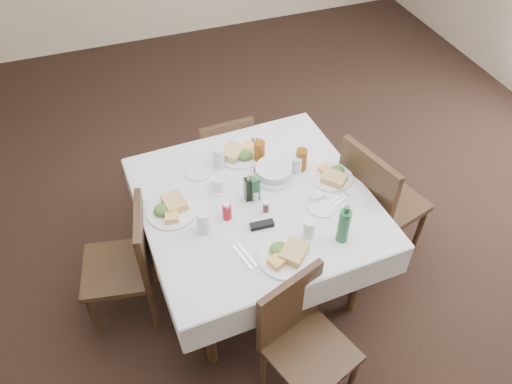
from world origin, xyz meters
TOP-DOWN VIEW (x-y plane):
  - ground_plane at (0.00, 0.00)m, footprint 7.00×7.00m
  - room_shell at (0.00, 0.00)m, footprint 6.04×7.04m
  - dining_table at (-0.23, -0.11)m, footprint 1.38×1.38m
  - chair_north at (-0.20, 0.67)m, footprint 0.41×0.41m
  - chair_south at (-0.26, -0.87)m, footprint 0.52×0.52m
  - chair_east at (0.56, -0.18)m, footprint 0.57×0.57m
  - chair_west at (-1.02, -0.08)m, footprint 0.48×0.48m
  - meal_north at (-0.20, 0.29)m, footprint 0.29×0.29m
  - meal_south at (-0.23, -0.57)m, footprint 0.29×0.29m
  - meal_east at (0.27, -0.10)m, footprint 0.26×0.26m
  - meal_west at (-0.72, -0.04)m, footprint 0.28×0.28m
  - side_plate_a at (-0.49, 0.23)m, footprint 0.17×0.17m
  - side_plate_b at (0.10, -0.31)m, footprint 0.16×0.16m
  - water_n at (-0.35, 0.25)m, footprint 0.08×0.08m
  - water_s at (-0.06, -0.47)m, footprint 0.06×0.06m
  - water_e at (0.09, 0.03)m, footprint 0.06×0.06m
  - water_w at (-0.58, -0.24)m, footprint 0.07×0.07m
  - iced_tea_a at (-0.09, 0.21)m, footprint 0.07×0.07m
  - iced_tea_b at (0.12, 0.05)m, footprint 0.07×0.07m
  - bread_basket at (-0.07, 0.03)m, footprint 0.25×0.25m
  - oil_cruet_dark at (-0.27, -0.09)m, footprint 0.05×0.05m
  - oil_cruet_green at (-0.23, -0.10)m, footprint 0.05×0.05m
  - ketchup_bottle at (-0.43, -0.19)m, footprint 0.05×0.05m
  - salt_shaker at (-0.24, -0.12)m, footprint 0.03×0.03m
  - pepper_shaker at (-0.21, -0.22)m, footprint 0.03×0.03m
  - coffee_mug at (-0.42, 0.05)m, footprint 0.13×0.13m
  - sunglasses at (-0.27, -0.32)m, footprint 0.14×0.05m
  - green_bottle at (0.11, -0.55)m, footprint 0.07×0.07m
  - sugar_caddy at (0.11, -0.23)m, footprint 0.08×0.05m
  - cutlery_n at (-0.07, 0.33)m, footprint 0.09×0.20m
  - cutlery_s at (-0.43, -0.49)m, footprint 0.09×0.19m
  - cutlery_e at (0.22, -0.28)m, footprint 0.17×0.09m
  - cutlery_w at (-0.72, 0.05)m, footprint 0.17×0.08m

SIDE VIEW (x-z plane):
  - ground_plane at x=0.00m, z-range 0.00..0.00m
  - chair_north at x=-0.20m, z-range 0.06..0.88m
  - chair_south at x=-0.26m, z-range 0.06..0.92m
  - chair_west at x=-1.02m, z-range 0.06..0.93m
  - chair_east at x=0.56m, z-range 0.07..1.05m
  - dining_table at x=-0.23m, z-range 0.30..1.06m
  - cutlery_w at x=-0.72m, z-range 0.76..0.77m
  - cutlery_e at x=0.22m, z-range 0.76..0.77m
  - cutlery_s at x=-0.43m, z-range 0.76..0.77m
  - cutlery_n at x=-0.07m, z-range 0.76..0.77m
  - side_plate_b at x=0.10m, z-range 0.76..0.77m
  - side_plate_a at x=-0.49m, z-range 0.76..0.77m
  - sunglasses at x=-0.27m, z-range 0.76..0.79m
  - sugar_caddy at x=0.11m, z-range 0.76..0.80m
  - meal_east at x=0.27m, z-range 0.76..0.81m
  - meal_west at x=-0.72m, z-range 0.76..0.82m
  - meal_south at x=-0.23m, z-range 0.76..0.82m
  - meal_north at x=-0.20m, z-range 0.76..0.82m
  - pepper_shaker at x=-0.21m, z-range 0.76..0.84m
  - salt_shaker at x=-0.24m, z-range 0.76..0.84m
  - bread_basket at x=-0.07m, z-range 0.76..0.84m
  - coffee_mug at x=-0.42m, z-range 0.76..0.85m
  - ketchup_bottle at x=-0.43m, z-range 0.76..0.87m
  - water_e at x=0.09m, z-range 0.76..0.87m
  - water_s at x=-0.06m, z-range 0.76..0.88m
  - water_w at x=-0.58m, z-range 0.76..0.90m
  - water_n at x=-0.35m, z-range 0.76..0.90m
  - iced_tea_b at x=0.12m, z-range 0.76..0.91m
  - iced_tea_a at x=-0.09m, z-range 0.76..0.91m
  - oil_cruet_dark at x=-0.27m, z-range 0.75..0.95m
  - oil_cruet_green at x=-0.23m, z-range 0.75..0.96m
  - green_bottle at x=0.11m, z-range 0.75..1.00m
  - room_shell at x=0.00m, z-range 0.31..3.11m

